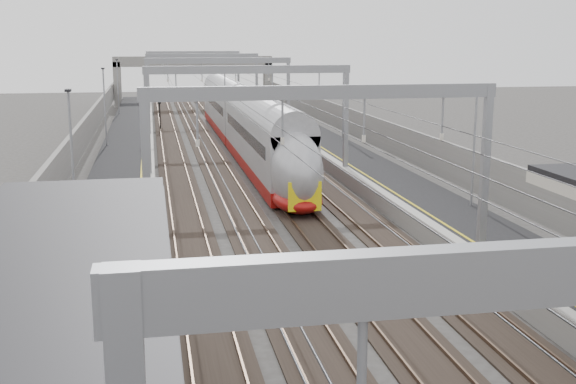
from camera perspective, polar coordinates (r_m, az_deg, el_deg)
name	(u,v)px	position (r m, az deg, el deg)	size (l,w,h in m)	color
platform_left	(124,174)	(48.85, -12.85, 1.42)	(4.00, 120.00, 1.00)	black
platform_right	(357,166)	(50.79, 5.49, 2.06)	(4.00, 120.00, 1.00)	black
tracks	(244,176)	(49.26, -3.50, 1.26)	(11.40, 140.00, 0.20)	black
overhead_line	(232,81)	(55.06, -4.46, 8.76)	(13.00, 140.00, 6.60)	gray
overbridge	(194,68)	(103.28, -7.47, 9.71)	(22.00, 2.20, 6.90)	slate
wall_left	(73,159)	(48.90, -16.66, 2.54)	(0.30, 120.00, 3.20)	slate
wall_right	(401,149)	(51.59, 8.94, 3.37)	(0.30, 120.00, 3.20)	slate
train	(246,127)	(59.42, -3.37, 5.13)	(2.75, 50.18, 4.35)	#9A100E
signal_green	(160,107)	(75.75, -10.11, 6.65)	(0.32, 0.32, 3.48)	black
signal_red_near	(243,107)	(74.78, -3.61, 6.75)	(0.32, 0.32, 3.48)	black
signal_red_far	(260,104)	(77.92, -2.26, 6.97)	(0.32, 0.32, 3.48)	black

